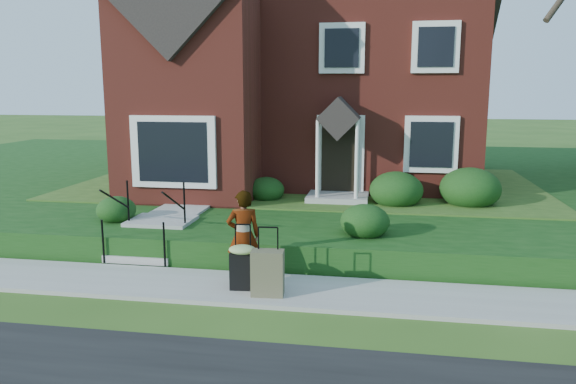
% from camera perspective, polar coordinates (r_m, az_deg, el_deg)
% --- Properties ---
extents(ground, '(120.00, 120.00, 0.00)m').
position_cam_1_polar(ground, '(10.21, -4.35, -9.96)').
color(ground, '#2D5119').
rests_on(ground, ground).
extents(sidewalk, '(60.00, 1.60, 0.08)m').
position_cam_1_polar(sidewalk, '(10.20, -4.35, -9.75)').
color(sidewalk, '#9E9B93').
rests_on(sidewalk, ground).
extents(terrace, '(44.00, 20.00, 0.60)m').
position_cam_1_polar(terrace, '(20.50, 14.15, 1.03)').
color(terrace, '#123C10').
rests_on(terrace, ground).
extents(walkway, '(1.20, 6.00, 0.06)m').
position_cam_1_polar(walkway, '(15.36, -8.94, -0.64)').
color(walkway, '#9E9B93').
rests_on(walkway, terrace).
extents(main_house, '(10.40, 10.20, 9.40)m').
position_cam_1_polar(main_house, '(19.13, 2.01, 15.59)').
color(main_house, maroon).
rests_on(main_house, terrace).
extents(front_steps, '(1.40, 2.02, 1.50)m').
position_cam_1_polar(front_steps, '(12.52, -13.51, -4.08)').
color(front_steps, '#9E9B93').
rests_on(front_steps, ground).
extents(foundation_shrubs, '(10.22, 4.76, 1.10)m').
position_cam_1_polar(foundation_shrubs, '(14.53, 2.41, 0.69)').
color(foundation_shrubs, black).
rests_on(foundation_shrubs, terrace).
extents(woman, '(0.71, 0.57, 1.69)m').
position_cam_1_polar(woman, '(10.26, -4.54, -4.45)').
color(woman, '#999999').
rests_on(woman, sidewalk).
extents(suitcase_black, '(0.51, 0.43, 1.16)m').
position_cam_1_polar(suitcase_black, '(9.93, -4.64, -7.32)').
color(suitcase_black, black).
rests_on(suitcase_black, sidewalk).
extents(suitcase_olive, '(0.57, 0.35, 1.19)m').
position_cam_1_polar(suitcase_olive, '(9.63, -2.08, -8.21)').
color(suitcase_olive, brown).
rests_on(suitcase_olive, sidewalk).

